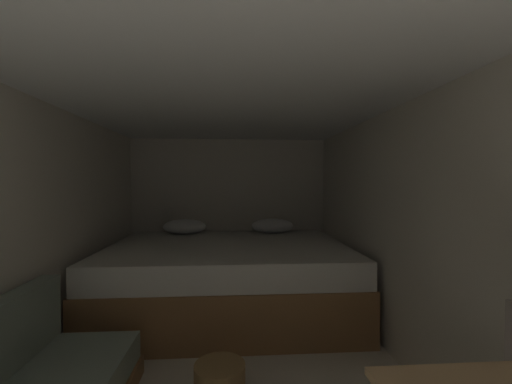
# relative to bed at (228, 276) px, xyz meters

# --- Properties ---
(wall_back) EXTENTS (2.72, 0.05, 1.97)m
(wall_back) POSITION_rel_bed_xyz_m (0.00, 1.01, 0.61)
(wall_back) COLOR beige
(wall_back) RESTS_ON ground
(wall_left) EXTENTS (0.05, 4.81, 1.97)m
(wall_left) POSITION_rel_bed_xyz_m (-1.33, -1.42, 0.61)
(wall_left) COLOR beige
(wall_left) RESTS_ON ground
(wall_right) EXTENTS (0.05, 4.81, 1.97)m
(wall_right) POSITION_rel_bed_xyz_m (1.33, -1.42, 0.61)
(wall_right) COLOR beige
(wall_right) RESTS_ON ground
(ceiling_slab) EXTENTS (2.72, 4.81, 0.05)m
(ceiling_slab) POSITION_rel_bed_xyz_m (0.00, -1.42, 1.62)
(ceiling_slab) COLOR white
(ceiling_slab) RESTS_ON wall_left
(bed) EXTENTS (2.50, 1.89, 0.91)m
(bed) POSITION_rel_bed_xyz_m (0.00, 0.00, 0.00)
(bed) COLOR olive
(bed) RESTS_ON ground
(wicker_basket) EXTENTS (0.34, 0.34, 0.19)m
(wicker_basket) POSITION_rel_bed_xyz_m (-0.04, -1.42, -0.27)
(wicker_basket) COLOR olive
(wicker_basket) RESTS_ON ground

